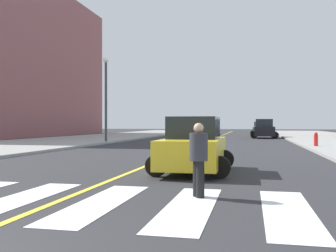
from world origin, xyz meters
name	(u,v)px	position (x,y,z in m)	size (l,w,h in m)	color
sidewalk_kerb_west	(10,146)	(-12.20, 20.00, 0.07)	(10.00, 120.00, 0.15)	gray
crosswalk_paint	(60,201)	(0.00, 4.00, 0.01)	(13.50, 4.00, 0.01)	silver
lane_divider_paint	(216,138)	(0.00, 40.00, 0.01)	(0.16, 80.00, 0.01)	yellow
car_black_nearest	(264,129)	(5.22, 40.13, 0.98)	(2.93, 4.69, 2.09)	black
car_green_second	(260,129)	(5.07, 50.99, 0.87)	(2.72, 4.25, 1.86)	#236B42
car_yellow_third	(194,146)	(2.00, 9.23, 0.85)	(2.54, 4.06, 1.81)	gold
pedestrian_crossing	(199,156)	(2.74, 4.97, 0.88)	(0.40, 0.40, 1.60)	black
fire_hydrant	(316,139)	(7.92, 22.93, 0.58)	(0.26, 0.26, 0.89)	red
street_lamp	(106,91)	(-7.76, 26.31, 4.23)	(0.44, 0.44, 6.84)	#38383D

